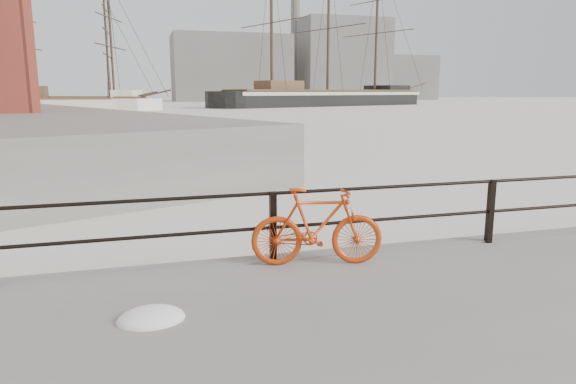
{
  "coord_description": "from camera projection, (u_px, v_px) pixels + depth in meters",
  "views": [
    {
      "loc": [
        -5.18,
        -6.77,
        2.69
      ],
      "look_at": [
        -2.81,
        1.5,
        1.0
      ],
      "focal_mm": 32.0,
      "sensor_mm": 36.0,
      "label": 1
    }
  ],
  "objects": [
    {
      "name": "bicycle",
      "position": [
        317.0,
        227.0,
        6.95
      ],
      "size": [
        1.8,
        0.63,
        1.08
      ],
      "primitive_type": "imported",
      "rotation": [
        0.0,
        0.0,
        -0.21
      ],
      "color": "#BF370C",
      "rests_on": "promenade"
    },
    {
      "name": "guardrail",
      "position": [
        490.0,
        211.0,
        8.0
      ],
      "size": [
        28.0,
        0.1,
        1.0
      ],
      "primitive_type": null,
      "color": "black",
      "rests_on": "promenade"
    },
    {
      "name": "industrial_west",
      "position": [
        231.0,
        69.0,
        144.05
      ],
      "size": [
        32.0,
        18.0,
        18.0
      ],
      "primitive_type": "cube",
      "color": "gray",
      "rests_on": "ground"
    },
    {
      "name": "ground",
      "position": [
        480.0,
        260.0,
        8.3
      ],
      "size": [
        400.0,
        400.0,
        0.0
      ],
      "primitive_type": "plane",
      "color": "white",
      "rests_on": "ground"
    },
    {
      "name": "industrial_mid",
      "position": [
        340.0,
        61.0,
        157.63
      ],
      "size": [
        26.0,
        20.0,
        24.0
      ],
      "primitive_type": "cube",
      "color": "gray",
      "rests_on": "ground"
    },
    {
      "name": "schooner_mid",
      "position": [
        71.0,
        110.0,
        75.62
      ],
      "size": [
        31.37,
        20.41,
        20.87
      ],
      "primitive_type": null,
      "rotation": [
        0.0,
        0.0,
        -0.3
      ],
      "color": "white",
      "rests_on": "ground"
    },
    {
      "name": "schooner_left",
      "position": [
        72.0,
        111.0,
        73.5
      ],
      "size": [
        23.74,
        11.51,
        17.83
      ],
      "primitive_type": null,
      "rotation": [
        0.0,
        0.0,
        -0.04
      ],
      "color": "silver",
      "rests_on": "ground"
    },
    {
      "name": "smokestack",
      "position": [
        295.0,
        27.0,
        156.91
      ],
      "size": [
        2.8,
        2.8,
        44.0
      ],
      "primitive_type": "cylinder",
      "color": "gray",
      "rests_on": "ground"
    },
    {
      "name": "industrial_east",
      "position": [
        399.0,
        78.0,
        169.51
      ],
      "size": [
        20.0,
        16.0,
        14.0
      ],
      "primitive_type": "cube",
      "color": "gray",
      "rests_on": "ground"
    },
    {
      "name": "barque_black",
      "position": [
        327.0,
        106.0,
        97.61
      ],
      "size": [
        60.38,
        39.15,
        32.73
      ],
      "primitive_type": null,
      "rotation": [
        0.0,
        0.0,
        0.39
      ],
      "color": "black",
      "rests_on": "ground"
    }
  ]
}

